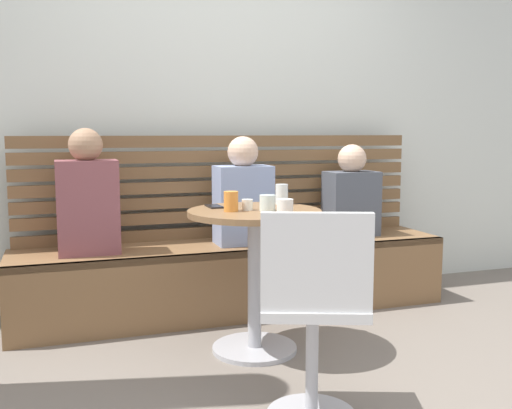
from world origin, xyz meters
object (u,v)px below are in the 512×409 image
(cup_tumbler_orange, at_px, (231,201))
(cup_water_clear, at_px, (282,194))
(cafe_table, at_px, (254,253))
(cup_espresso_small, at_px, (247,205))
(person_child_left, at_px, (351,196))
(booth_bench, at_px, (236,277))
(person_child_middle, at_px, (243,197))
(cup_glass_short, at_px, (267,203))
(person_adult, at_px, (87,198))
(phone_on_table, at_px, (214,206))
(cup_ceramic_white, at_px, (285,206))
(white_chair, at_px, (314,309))

(cup_tumbler_orange, bearing_deg, cup_water_clear, 28.49)
(cafe_table, relative_size, cup_espresso_small, 13.21)
(person_child_left, bearing_deg, booth_bench, -178.02)
(cup_espresso_small, height_order, cup_tumbler_orange, cup_tumbler_orange)
(person_child_left, bearing_deg, person_child_middle, -176.18)
(booth_bench, relative_size, cup_glass_short, 33.75)
(cafe_table, xyz_separation_m, person_adult, (-0.78, 0.65, 0.24))
(cafe_table, height_order, phone_on_table, phone_on_table)
(person_child_left, height_order, person_child_middle, person_child_middle)
(booth_bench, distance_m, person_child_middle, 0.52)
(cup_water_clear, bearing_deg, cafe_table, -141.44)
(person_child_left, distance_m, cup_tumbler_orange, 1.27)
(cafe_table, distance_m, cup_glass_short, 0.27)
(person_child_left, xyz_separation_m, cup_ceramic_white, (-0.82, -0.86, 0.07))
(person_child_left, distance_m, cup_espresso_small, 1.19)
(cafe_table, bearing_deg, cup_tumbler_orange, -173.50)
(cup_tumbler_orange, bearing_deg, person_adult, 134.39)
(cafe_table, relative_size, cup_ceramic_white, 9.25)
(cup_espresso_small, bearing_deg, person_child_left, 35.88)
(cafe_table, distance_m, white_chair, 0.81)
(cup_espresso_small, distance_m, cup_ceramic_white, 0.22)
(person_child_left, height_order, cup_ceramic_white, person_child_left)
(cup_espresso_small, distance_m, phone_on_table, 0.21)
(person_adult, relative_size, person_child_middle, 1.07)
(person_child_left, distance_m, cup_water_clear, 0.88)
(person_child_left, xyz_separation_m, cup_glass_short, (-0.87, -0.75, 0.07))
(cup_water_clear, relative_size, phone_on_table, 0.79)
(phone_on_table, bearing_deg, person_child_middle, 55.90)
(booth_bench, relative_size, cup_water_clear, 24.55)
(cafe_table, height_order, cup_water_clear, cup_water_clear)
(cup_espresso_small, bearing_deg, cup_water_clear, 33.82)
(white_chair, xyz_separation_m, person_adult, (-0.74, 1.46, 0.29))
(person_child_middle, bearing_deg, cafe_table, -102.62)
(person_adult, bearing_deg, cup_ceramic_white, -42.99)
(cup_espresso_small, bearing_deg, cup_tumbler_orange, -169.50)
(person_child_middle, bearing_deg, cup_espresso_small, -105.82)
(white_chair, bearing_deg, phone_on_table, 97.41)
(person_child_left, distance_m, phone_on_table, 1.21)
(person_child_left, bearing_deg, cup_tumbler_orange, -145.90)
(cafe_table, xyz_separation_m, cup_tumbler_orange, (-0.13, -0.01, 0.27))
(cup_glass_short, bearing_deg, phone_on_table, 133.65)
(cup_tumbler_orange, bearing_deg, white_chair, -83.50)
(person_child_left, relative_size, phone_on_table, 4.36)
(cafe_table, bearing_deg, cup_glass_short, -47.08)
(cup_water_clear, bearing_deg, cup_tumbler_orange, -151.51)
(cafe_table, height_order, person_child_left, person_child_left)
(cafe_table, xyz_separation_m, cup_water_clear, (0.22, 0.17, 0.28))
(cup_water_clear, relative_size, cup_tumbler_orange, 1.10)
(white_chair, bearing_deg, cup_ceramic_white, 78.02)
(phone_on_table, bearing_deg, cafe_table, -47.06)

